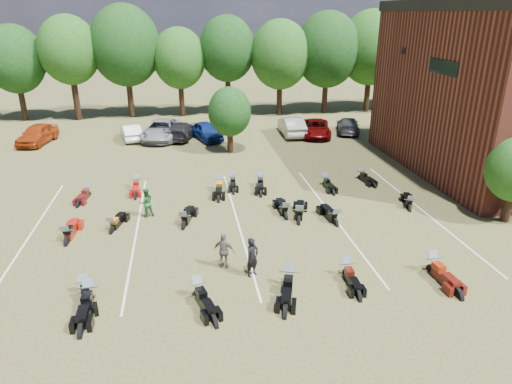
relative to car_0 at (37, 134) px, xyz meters
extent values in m
plane|color=brown|center=(17.11, -20.42, -0.79)|extent=(160.00, 160.00, 0.00)
imported|color=#96310D|center=(0.00, 0.00, 0.00)|extent=(2.76, 4.90, 1.57)
imported|color=silver|center=(7.34, 0.03, -0.13)|extent=(2.24, 4.22, 1.32)
imported|color=gray|center=(9.89, -0.19, 0.01)|extent=(3.69, 6.12, 1.59)
imported|color=black|center=(11.49, -0.22, -0.09)|extent=(3.11, 5.11, 1.39)
imported|color=navy|center=(13.55, -0.94, -0.06)|extent=(2.98, 4.57, 1.45)
imported|color=#9F9F9B|center=(20.92, -0.58, 0.01)|extent=(1.79, 4.85, 1.59)
imported|color=#5A0505|center=(22.90, -1.30, -0.10)|extent=(3.34, 5.36, 1.38)
imported|color=#3C3C41|center=(26.05, -0.52, -0.13)|extent=(3.05, 4.86, 1.31)
imported|color=black|center=(14.08, -22.48, 0.04)|extent=(0.72, 0.68, 1.66)
imported|color=#24602D|center=(9.53, -15.92, -0.01)|extent=(0.90, 0.79, 1.56)
imported|color=#5A534D|center=(13.02, -21.70, 0.00)|extent=(1.00, 0.73, 1.57)
cube|color=black|center=(26.46, -8.42, 6.71)|extent=(0.30, 0.40, 0.30)
cube|color=black|center=(26.58, -13.42, 6.21)|extent=(0.06, 3.00, 0.80)
cylinder|color=black|center=(-3.89, 8.58, 1.26)|extent=(0.58, 0.58, 4.08)
ellipsoid|color=#1E4C19|center=(-3.89, 8.58, 5.55)|extent=(6.00, 6.00, 6.90)
cylinder|color=black|center=(1.11, 8.58, 1.26)|extent=(0.58, 0.58, 4.08)
ellipsoid|color=#1E4C19|center=(1.11, 8.58, 5.55)|extent=(6.00, 6.00, 6.90)
cylinder|color=black|center=(6.11, 8.58, 1.26)|extent=(0.57, 0.58, 4.08)
ellipsoid|color=#1E4C19|center=(6.11, 8.58, 5.55)|extent=(6.00, 6.00, 6.90)
cylinder|color=black|center=(11.11, 8.58, 1.26)|extent=(0.57, 0.58, 4.08)
ellipsoid|color=#1E4C19|center=(11.11, 8.58, 5.55)|extent=(6.00, 6.00, 6.90)
cylinder|color=black|center=(16.11, 8.58, 1.26)|extent=(0.58, 0.58, 4.08)
ellipsoid|color=#1E4C19|center=(16.11, 8.58, 5.55)|extent=(6.00, 6.00, 6.90)
cylinder|color=black|center=(21.11, 8.58, 1.26)|extent=(0.57, 0.58, 4.08)
ellipsoid|color=#1E4C19|center=(21.11, 8.58, 5.55)|extent=(6.00, 6.00, 6.90)
cylinder|color=black|center=(26.11, 8.58, 1.26)|extent=(0.57, 0.58, 4.08)
ellipsoid|color=#1E4C19|center=(26.11, 8.58, 5.55)|extent=(6.00, 6.00, 6.90)
cylinder|color=black|center=(31.11, 8.58, 1.26)|extent=(0.57, 0.58, 4.08)
ellipsoid|color=#1E4C19|center=(31.11, 8.58, 5.55)|extent=(6.00, 6.00, 6.90)
cylinder|color=black|center=(36.11, 8.58, 1.26)|extent=(0.58, 0.58, 4.08)
ellipsoid|color=#1E4C19|center=(36.11, 8.58, 5.55)|extent=(6.00, 6.00, 6.90)
cylinder|color=black|center=(41.11, 8.58, 1.26)|extent=(0.58, 0.58, 4.08)
ellipsoid|color=#1E4C19|center=(41.11, 8.58, 5.55)|extent=(6.00, 6.00, 6.90)
cylinder|color=black|center=(27.61, -19.42, 0.07)|extent=(0.24, 0.24, 1.71)
cylinder|color=black|center=(15.11, -4.92, 0.16)|extent=(0.24, 0.24, 1.90)
sphere|color=#1E4C19|center=(15.11, -4.92, 2.31)|extent=(3.20, 3.20, 3.20)
cube|color=silver|center=(4.11, -17.42, -0.78)|extent=(0.10, 14.00, 0.01)
cube|color=silver|center=(9.11, -17.42, -0.78)|extent=(0.10, 14.00, 0.01)
cube|color=silver|center=(14.11, -17.42, -0.78)|extent=(0.10, 14.00, 0.01)
cube|color=silver|center=(19.11, -17.42, -0.78)|extent=(0.10, 14.00, 0.01)
cube|color=silver|center=(24.11, -17.42, -0.78)|extent=(0.10, 14.00, 0.01)
camera|label=1|loc=(11.65, -38.26, 9.16)|focal=32.00mm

